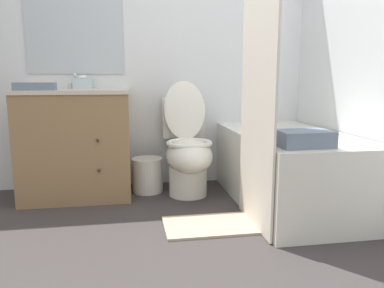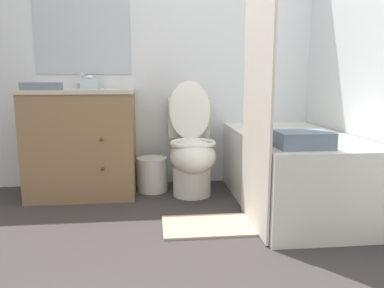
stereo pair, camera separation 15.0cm
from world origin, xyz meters
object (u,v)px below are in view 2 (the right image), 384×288
Objects in this scene: toilet at (192,150)px; bathtub at (293,170)px; sink_faucet at (84,84)px; tissue_box at (90,83)px; vanity_cabinet at (83,141)px; wastebasket at (152,174)px; bath_towel_folded at (303,140)px; bath_mat at (209,226)px; hand_towel_folded at (41,86)px.

toilet is 0.64× the size of bathtub.
sink_faucet reaches higher than tissue_box.
vanity_cabinet is 3.00× the size of wastebasket.
tissue_box is at bearing 158.69° from bathtub.
wastebasket is 1.41m from bath_towel_folded.
vanity_cabinet is 1.65m from bathtub.
tissue_box is 0.46× the size of bath_towel_folded.
vanity_cabinet is 0.63m from wastebasket.
toilet reaches higher than bath_mat.
hand_towel_folded is 1.88m from bath_towel_folded.
toilet is 3.23× the size of wastebasket.
bathtub is 1.75m from tissue_box.
tissue_box is at bearing 69.43° from vanity_cabinet.
sink_faucet is at bearing 157.82° from bathtub.
bathtub is 1.95m from hand_towel_folded.
tissue_box reaches higher than bath_mat.
bathtub is 2.44× the size of bath_mat.
bath_mat is (0.35, -0.82, -0.13)m from wastebasket.
sink_faucet is at bearing 161.32° from toilet.
vanity_cabinet is at bearing -110.57° from tissue_box.
sink_faucet is 1.88m from bath_towel_folded.
tissue_box is 0.24× the size of bath_mat.
bath_mat is at bearing -48.19° from tissue_box.
wastebasket is 1.10m from hand_towel_folded.
bath_mat is (0.85, -0.95, -0.89)m from tissue_box.
sink_faucet is at bearing 90.00° from vanity_cabinet.
sink_faucet is 0.08m from tissue_box.
tissue_box is (0.06, -0.05, 0.01)m from sink_faucet.
wastebasket is at bearing 159.46° from toilet.
bath_towel_folded is at bearing -106.24° from bathtub.
toilet is 6.46× the size of tissue_box.
hand_towel_folded reaches higher than bathtub.
bath_mat is at bearing -47.83° from sink_faucet.
vanity_cabinet is at bearing 138.54° from bath_mat.
wastebasket is (-0.32, 0.12, -0.22)m from toilet.
sink_faucet is at bearing 140.43° from bath_towel_folded.
sink_faucet reaches higher than wastebasket.
hand_towel_folded is at bearing 171.35° from bathtub.
sink_faucet reaches higher than toilet.
tissue_box is at bearing 165.85° from wastebasket.
toilet is at bearing -6.23° from vanity_cabinet.
tissue_box is 1.55m from bath_mat.
vanity_cabinet is at bearing 34.80° from hand_towel_folded.
wastebasket is 0.91m from bath_mat.
toilet reaches higher than hand_towel_folded.
tissue_box is (-0.49, 0.12, 0.75)m from wastebasket.
bathtub is at bearing 73.76° from bath_towel_folded.
wastebasket is (0.55, 0.02, -0.30)m from vanity_cabinet.
bath_towel_folded reaches higher than bath_mat.
hand_towel_folded reaches higher than vanity_cabinet.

